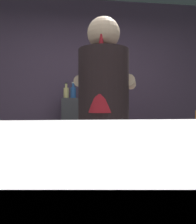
{
  "coord_description": "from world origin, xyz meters",
  "views": [
    {
      "loc": [
        -0.27,
        -1.42,
        1.13
      ],
      "look_at": [
        -0.18,
        -0.75,
        1.11
      ],
      "focal_mm": 39.04,
      "sensor_mm": 36.0,
      "label": 1
    }
  ],
  "objects_px": {
    "bottle_olive_oil": "(104,93)",
    "bottle_soy": "(73,92)",
    "bartender": "(103,125)",
    "bottle_vinegar": "(66,92)",
    "chefs_knife": "(129,134)",
    "mixing_bowl": "(50,133)",
    "bottle_hot_sauce": "(83,92)"
  },
  "relations": [
    {
      "from": "chefs_knife",
      "to": "bottle_vinegar",
      "type": "height_order",
      "value": "bottle_vinegar"
    },
    {
      "from": "bottle_olive_oil",
      "to": "bottle_soy",
      "type": "bearing_deg",
      "value": -164.29
    },
    {
      "from": "bottle_soy",
      "to": "bottle_hot_sauce",
      "type": "distance_m",
      "value": 0.14
    },
    {
      "from": "mixing_bowl",
      "to": "bottle_soy",
      "type": "xyz_separation_m",
      "value": [
        0.22,
        1.33,
        0.41
      ]
    },
    {
      "from": "mixing_bowl",
      "to": "bottle_soy",
      "type": "height_order",
      "value": "bottle_soy"
    },
    {
      "from": "bottle_soy",
      "to": "chefs_knife",
      "type": "bearing_deg",
      "value": -71.21
    },
    {
      "from": "mixing_bowl",
      "to": "chefs_knife",
      "type": "xyz_separation_m",
      "value": [
        0.66,
        0.05,
        -0.02
      ]
    },
    {
      "from": "bartender",
      "to": "bottle_hot_sauce",
      "type": "height_order",
      "value": "bartender"
    },
    {
      "from": "chefs_knife",
      "to": "bottle_soy",
      "type": "xyz_separation_m",
      "value": [
        -0.44,
        1.28,
        0.43
      ]
    },
    {
      "from": "chefs_knife",
      "to": "bottle_olive_oil",
      "type": "xyz_separation_m",
      "value": [
        0.01,
        1.41,
        0.43
      ]
    },
    {
      "from": "bartender",
      "to": "mixing_bowl",
      "type": "relative_size",
      "value": 9.61
    },
    {
      "from": "bartender",
      "to": "mixing_bowl",
      "type": "height_order",
      "value": "bartender"
    },
    {
      "from": "bartender",
      "to": "bottle_olive_oil",
      "type": "relative_size",
      "value": 7.73
    },
    {
      "from": "bottle_olive_oil",
      "to": "bottle_hot_sauce",
      "type": "relative_size",
      "value": 1.03
    },
    {
      "from": "mixing_bowl",
      "to": "bottle_vinegar",
      "type": "xyz_separation_m",
      "value": [
        0.13,
        1.32,
        0.41
      ]
    },
    {
      "from": "bartender",
      "to": "bottle_vinegar",
      "type": "relative_size",
      "value": 8.37
    },
    {
      "from": "bartender",
      "to": "chefs_knife",
      "type": "relative_size",
      "value": 7.22
    },
    {
      "from": "bartender",
      "to": "bottle_hot_sauce",
      "type": "relative_size",
      "value": 7.93
    },
    {
      "from": "chefs_knife",
      "to": "bottle_hot_sauce",
      "type": "height_order",
      "value": "bottle_hot_sauce"
    },
    {
      "from": "bottle_vinegar",
      "to": "bottle_olive_oil",
      "type": "bearing_deg",
      "value": 13.98
    },
    {
      "from": "chefs_knife",
      "to": "bottle_vinegar",
      "type": "bearing_deg",
      "value": 110.14
    },
    {
      "from": "bartender",
      "to": "bottle_soy",
      "type": "relative_size",
      "value": 8.0
    },
    {
      "from": "bottle_soy",
      "to": "bottle_vinegar",
      "type": "relative_size",
      "value": 1.05
    },
    {
      "from": "bartender",
      "to": "bottle_vinegar",
      "type": "xyz_separation_m",
      "value": [
        -0.25,
        1.68,
        0.32
      ]
    },
    {
      "from": "mixing_bowl",
      "to": "bottle_soy",
      "type": "bearing_deg",
      "value": 80.44
    },
    {
      "from": "chefs_knife",
      "to": "bartender",
      "type": "bearing_deg",
      "value": -127.23
    },
    {
      "from": "bottle_olive_oil",
      "to": "bottle_hot_sauce",
      "type": "bearing_deg",
      "value": -163.3
    },
    {
      "from": "chefs_knife",
      "to": "bottle_olive_oil",
      "type": "height_order",
      "value": "bottle_olive_oil"
    },
    {
      "from": "bartender",
      "to": "mixing_bowl",
      "type": "distance_m",
      "value": 0.53
    },
    {
      "from": "mixing_bowl",
      "to": "bartender",
      "type": "bearing_deg",
      "value": -43.2
    },
    {
      "from": "bottle_soy",
      "to": "bartender",
      "type": "bearing_deg",
      "value": -84.8
    },
    {
      "from": "bottle_soy",
      "to": "bottle_hot_sauce",
      "type": "bearing_deg",
      "value": 13.49
    }
  ]
}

